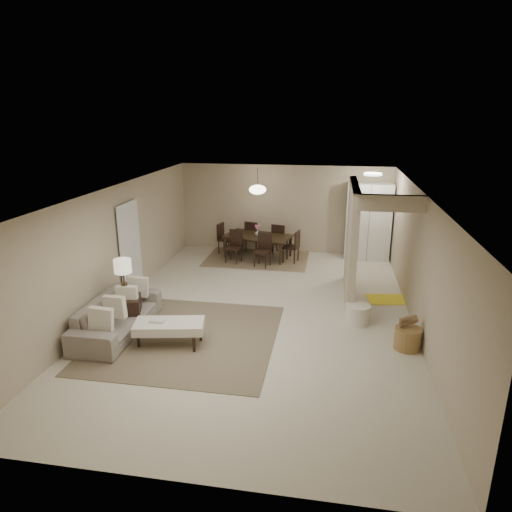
% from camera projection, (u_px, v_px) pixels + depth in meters
% --- Properties ---
extents(floor, '(9.00, 9.00, 0.00)m').
position_uv_depth(floor, '(259.00, 314.00, 9.25)').
color(floor, beige).
rests_on(floor, ground).
extents(ceiling, '(9.00, 9.00, 0.00)m').
position_uv_depth(ceiling, '(259.00, 191.00, 8.49)').
color(ceiling, white).
rests_on(ceiling, back_wall).
extents(back_wall, '(6.00, 0.00, 6.00)m').
position_uv_depth(back_wall, '(284.00, 209.00, 13.10)').
color(back_wall, '#B8A78B').
rests_on(back_wall, floor).
extents(left_wall, '(0.00, 9.00, 9.00)m').
position_uv_depth(left_wall, '(115.00, 248.00, 9.35)').
color(left_wall, '#B8A78B').
rests_on(left_wall, floor).
extents(right_wall, '(0.00, 9.00, 9.00)m').
position_uv_depth(right_wall, '(420.00, 263.00, 8.39)').
color(right_wall, '#B8A78B').
rests_on(right_wall, floor).
extents(partition, '(0.15, 2.50, 2.50)m').
position_uv_depth(partition, '(351.00, 242.00, 9.76)').
color(partition, '#B8A78B').
rests_on(partition, floor).
extents(doorway, '(0.04, 0.90, 2.04)m').
position_uv_depth(doorway, '(130.00, 250.00, 9.98)').
color(doorway, black).
rests_on(doorway, floor).
extents(pantry_cabinet, '(1.20, 0.55, 2.10)m').
position_uv_depth(pantry_cabinet, '(368.00, 222.00, 12.46)').
color(pantry_cabinet, white).
rests_on(pantry_cabinet, floor).
extents(flush_light, '(0.44, 0.44, 0.05)m').
position_uv_depth(flush_light, '(373.00, 174.00, 11.15)').
color(flush_light, white).
rests_on(flush_light, ceiling).
extents(living_rug, '(3.20, 3.20, 0.01)m').
position_uv_depth(living_rug, '(187.00, 337.00, 8.28)').
color(living_rug, brown).
rests_on(living_rug, floor).
extents(sofa, '(2.23, 0.88, 0.65)m').
position_uv_depth(sofa, '(117.00, 316.00, 8.40)').
color(sofa, gray).
rests_on(sofa, floor).
extents(ottoman_bench, '(1.28, 0.76, 0.43)m').
position_uv_depth(ottoman_bench, '(169.00, 327.00, 7.93)').
color(ottoman_bench, silver).
rests_on(ottoman_bench, living_rug).
extents(side_table, '(0.66, 0.66, 0.57)m').
position_uv_depth(side_table, '(127.00, 312.00, 8.67)').
color(side_table, black).
rests_on(side_table, floor).
extents(table_lamp, '(0.32, 0.32, 0.76)m').
position_uv_depth(table_lamp, '(123.00, 270.00, 8.41)').
color(table_lamp, '#42321C').
rests_on(table_lamp, side_table).
extents(round_pouf, '(0.48, 0.48, 0.38)m').
position_uv_depth(round_pouf, '(358.00, 314.00, 8.79)').
color(round_pouf, silver).
rests_on(round_pouf, floor).
extents(wicker_basket, '(0.53, 0.53, 0.38)m').
position_uv_depth(wicker_basket, '(408.00, 338.00, 7.84)').
color(wicker_basket, olive).
rests_on(wicker_basket, floor).
extents(dining_rug, '(2.80, 2.10, 0.01)m').
position_uv_depth(dining_rug, '(258.00, 257.00, 12.83)').
color(dining_rug, '#8A6F56').
rests_on(dining_rug, floor).
extents(dining_table, '(2.01, 1.43, 0.64)m').
position_uv_depth(dining_table, '(258.00, 247.00, 12.73)').
color(dining_table, black).
rests_on(dining_table, dining_rug).
extents(dining_chairs, '(2.39, 1.96, 0.88)m').
position_uv_depth(dining_chairs, '(258.00, 243.00, 12.70)').
color(dining_chairs, black).
rests_on(dining_chairs, dining_rug).
extents(vase, '(0.16, 0.16, 0.16)m').
position_uv_depth(vase, '(258.00, 233.00, 12.61)').
color(vase, silver).
rests_on(vase, dining_table).
extents(yellow_mat, '(1.04, 0.73, 0.01)m').
position_uv_depth(yellow_mat, '(390.00, 299.00, 9.94)').
color(yellow_mat, yellow).
rests_on(yellow_mat, floor).
extents(pendant_light, '(0.46, 0.46, 0.71)m').
position_uv_depth(pendant_light, '(258.00, 190.00, 12.25)').
color(pendant_light, '#42321C').
rests_on(pendant_light, ceiling).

